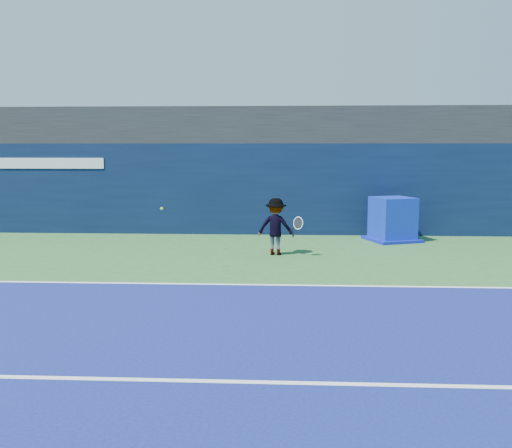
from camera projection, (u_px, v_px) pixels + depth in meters
The scene contains 8 objects.
ground at pixel (205, 330), 9.00m from camera, with size 80.00×80.00×0.00m, color #2D632C.
baseline at pixel (225, 284), 11.96m from camera, with size 24.00×0.10×0.01m, color white.
service_line at pixel (182, 381), 7.01m from camera, with size 24.00×0.10×0.01m, color white.
stadium_band at pixel (250, 126), 19.90m from camera, with size 36.00×3.00×1.20m, color black.
back_wall_assembly at pixel (248, 188), 19.19m from camera, with size 36.00×1.03×3.00m.
equipment_cart at pixel (393, 221), 17.59m from camera, with size 1.80×1.80×1.35m.
tennis_player at pixel (276, 227), 15.26m from camera, with size 1.27×0.75×1.52m.
tennis_ball at pixel (162, 208), 14.83m from camera, with size 0.07×0.07×0.07m.
Camera 1 is at (1.25, -8.64, 2.85)m, focal length 40.00 mm.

